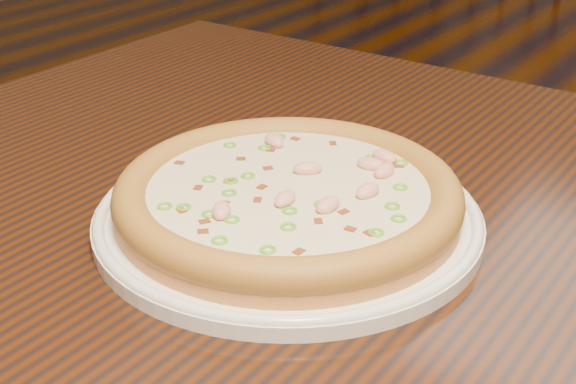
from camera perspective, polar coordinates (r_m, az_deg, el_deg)
The scene contains 4 objects.
ground at distance 1.78m, azimuth 14.30°, elevation -11.00°, with size 9.00×9.00×0.00m, color black.
hero_table at distance 0.69m, azimuth 10.79°, elevation -10.66°, with size 1.20×0.80×0.75m.
plate at distance 0.64m, azimuth -0.00°, elevation -1.70°, with size 0.31×0.31×0.02m.
pizza at distance 0.63m, azimuth 0.02°, elevation -0.23°, with size 0.28×0.28×0.03m.
Camera 1 is at (0.43, -1.36, 1.06)m, focal length 50.00 mm.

